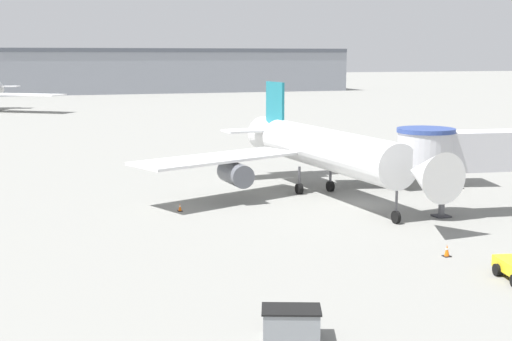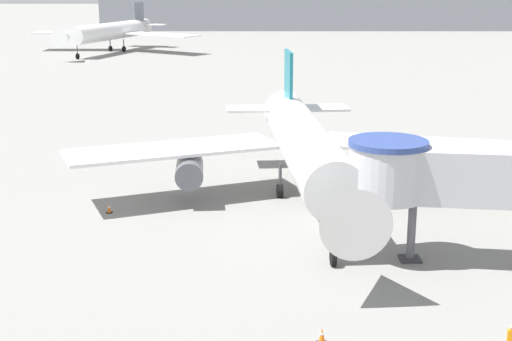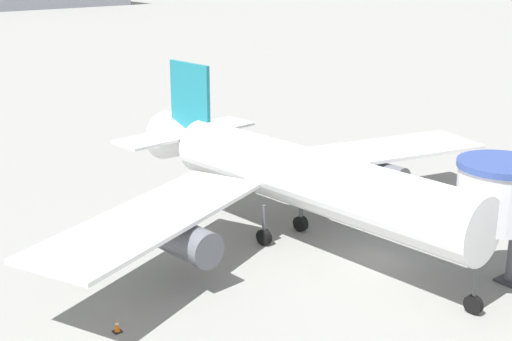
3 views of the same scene
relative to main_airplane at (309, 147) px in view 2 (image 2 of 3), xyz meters
The scene contains 7 objects.
ground_plane 5.47m from the main_airplane, 72.51° to the right, with size 800.00×800.00×0.00m, color gray.
main_airplane is the anchor object (origin of this frame).
traffic_cone_near_nose 19.02m from the main_airplane, 91.70° to the right, with size 0.43×0.43×0.72m.
traffic_cone_port_wing 13.22m from the main_airplane, behind, with size 0.37×0.37×0.61m.
traffic_cone_starboard_wing 13.31m from the main_airplane, ahead, with size 0.40×0.40×0.66m.
background_jet_gray_tail 106.00m from the main_airplane, 107.87° to the left, with size 35.66×34.42×9.59m.
terminal_building 172.08m from the main_airplane, 84.65° to the left, with size 127.94×18.94×13.69m.
Camera 2 is at (-4.41, -41.22, 14.40)m, focal length 50.00 mm.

